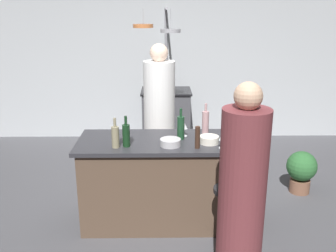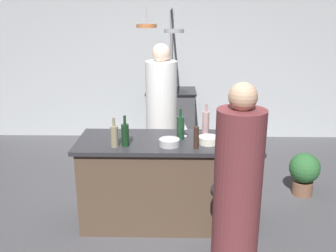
{
  "view_description": "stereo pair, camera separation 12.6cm",
  "coord_description": "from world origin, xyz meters",
  "px_view_note": "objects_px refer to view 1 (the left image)",
  "views": [
    {
      "loc": [
        -0.05,
        -3.56,
        2.15
      ],
      "look_at": [
        0.0,
        0.15,
        1.0
      ],
      "focal_mm": 40.64,
      "sensor_mm": 36.0,
      "label": 1
    },
    {
      "loc": [
        0.08,
        -3.56,
        2.15
      ],
      "look_at": [
        0.0,
        0.15,
        1.0
      ],
      "focal_mm": 40.64,
      "sensor_mm": 36.0,
      "label": 2
    }
  ],
  "objects_px": {
    "wine_bottle_red": "(126,135)",
    "mixing_bowl_ceramic": "(209,140)",
    "potted_plant": "(301,169)",
    "chef": "(159,123)",
    "wine_glass_near_right_guest": "(223,138)",
    "wine_bottle_white": "(115,136)",
    "bar_stool_right": "(227,219)",
    "wine_bottle_rose": "(205,122)",
    "pepper_mill": "(197,137)",
    "stove_range": "(166,117)",
    "wine_bottle_green": "(181,127)",
    "wine_glass_near_left_guest": "(184,126)",
    "guest_right": "(242,200)",
    "mixing_bowl_steel": "(170,142)"
  },
  "relations": [
    {
      "from": "potted_plant",
      "to": "mixing_bowl_steel",
      "type": "xyz_separation_m",
      "value": [
        -1.59,
        -0.79,
        0.64
      ]
    },
    {
      "from": "pepper_mill",
      "to": "wine_bottle_white",
      "type": "relative_size",
      "value": 0.73
    },
    {
      "from": "wine_bottle_white",
      "to": "wine_bottle_red",
      "type": "height_order",
      "value": "wine_bottle_red"
    },
    {
      "from": "chef",
      "to": "stove_range",
      "type": "bearing_deg",
      "value": 86.6
    },
    {
      "from": "bar_stool_right",
      "to": "wine_bottle_rose",
      "type": "xyz_separation_m",
      "value": [
        -0.12,
        0.84,
        0.65
      ]
    },
    {
      "from": "potted_plant",
      "to": "wine_bottle_rose",
      "type": "xyz_separation_m",
      "value": [
        -1.22,
        -0.41,
        0.73
      ]
    },
    {
      "from": "stove_range",
      "to": "wine_glass_near_right_guest",
      "type": "height_order",
      "value": "wine_glass_near_right_guest"
    },
    {
      "from": "mixing_bowl_steel",
      "to": "chef",
      "type": "bearing_deg",
      "value": 96.35
    },
    {
      "from": "wine_bottle_green",
      "to": "stove_range",
      "type": "bearing_deg",
      "value": 92.96
    },
    {
      "from": "guest_right",
      "to": "mixing_bowl_steel",
      "type": "bearing_deg",
      "value": 121.14
    },
    {
      "from": "wine_bottle_green",
      "to": "wine_glass_near_left_guest",
      "type": "bearing_deg",
      "value": 64.66
    },
    {
      "from": "bar_stool_right",
      "to": "potted_plant",
      "type": "xyz_separation_m",
      "value": [
        1.1,
        1.25,
        -0.08
      ]
    },
    {
      "from": "bar_stool_right",
      "to": "wine_glass_near_right_guest",
      "type": "distance_m",
      "value": 0.74
    },
    {
      "from": "potted_plant",
      "to": "wine_glass_near_left_guest",
      "type": "distance_m",
      "value": 1.69
    },
    {
      "from": "wine_bottle_red",
      "to": "mixing_bowl_steel",
      "type": "bearing_deg",
      "value": 1.6
    },
    {
      "from": "wine_glass_near_right_guest",
      "to": "mixing_bowl_steel",
      "type": "height_order",
      "value": "wine_glass_near_right_guest"
    },
    {
      "from": "wine_bottle_green",
      "to": "wine_bottle_rose",
      "type": "xyz_separation_m",
      "value": [
        0.27,
        0.18,
        0.0
      ]
    },
    {
      "from": "wine_glass_near_right_guest",
      "to": "wine_bottle_white",
      "type": "bearing_deg",
      "value": 177.75
    },
    {
      "from": "chef",
      "to": "mixing_bowl_steel",
      "type": "height_order",
      "value": "chef"
    },
    {
      "from": "mixing_bowl_ceramic",
      "to": "chef",
      "type": "bearing_deg",
      "value": 117.19
    },
    {
      "from": "guest_right",
      "to": "pepper_mill",
      "type": "distance_m",
      "value": 0.86
    },
    {
      "from": "wine_bottle_red",
      "to": "mixing_bowl_ceramic",
      "type": "bearing_deg",
      "value": 5.76
    },
    {
      "from": "chef",
      "to": "bar_stool_right",
      "type": "bearing_deg",
      "value": -67.82
    },
    {
      "from": "wine_glass_near_left_guest",
      "to": "stove_range",
      "type": "bearing_deg",
      "value": 94.06
    },
    {
      "from": "guest_right",
      "to": "wine_bottle_rose",
      "type": "xyz_separation_m",
      "value": [
        -0.15,
        1.23,
        0.25
      ]
    },
    {
      "from": "wine_bottle_white",
      "to": "mixing_bowl_steel",
      "type": "distance_m",
      "value": 0.52
    },
    {
      "from": "stove_range",
      "to": "wine_bottle_white",
      "type": "bearing_deg",
      "value": -100.62
    },
    {
      "from": "chef",
      "to": "wine_bottle_green",
      "type": "relative_size",
      "value": 5.57
    },
    {
      "from": "pepper_mill",
      "to": "mixing_bowl_ceramic",
      "type": "bearing_deg",
      "value": 46.92
    },
    {
      "from": "chef",
      "to": "pepper_mill",
      "type": "relative_size",
      "value": 8.42
    },
    {
      "from": "wine_bottle_white",
      "to": "wine_glass_near_left_guest",
      "type": "bearing_deg",
      "value": 25.54
    },
    {
      "from": "wine_glass_near_right_guest",
      "to": "wine_glass_near_left_guest",
      "type": "height_order",
      "value": "same"
    },
    {
      "from": "stove_range",
      "to": "bar_stool_right",
      "type": "bearing_deg",
      "value": -80.57
    },
    {
      "from": "wine_bottle_rose",
      "to": "mixing_bowl_steel",
      "type": "height_order",
      "value": "wine_bottle_rose"
    },
    {
      "from": "stove_range",
      "to": "pepper_mill",
      "type": "relative_size",
      "value": 4.24
    },
    {
      "from": "potted_plant",
      "to": "wine_bottle_white",
      "type": "relative_size",
      "value": 1.81
    },
    {
      "from": "bar_stool_right",
      "to": "wine_bottle_white",
      "type": "distance_m",
      "value": 1.26
    },
    {
      "from": "stove_range",
      "to": "pepper_mill",
      "type": "height_order",
      "value": "pepper_mill"
    },
    {
      "from": "stove_range",
      "to": "wine_glass_near_left_guest",
      "type": "bearing_deg",
      "value": -85.94
    },
    {
      "from": "wine_bottle_green",
      "to": "wine_glass_near_right_guest",
      "type": "height_order",
      "value": "wine_bottle_green"
    },
    {
      "from": "wine_bottle_white",
      "to": "mixing_bowl_ceramic",
      "type": "bearing_deg",
      "value": 6.87
    },
    {
      "from": "potted_plant",
      "to": "wine_glass_near_right_guest",
      "type": "relative_size",
      "value": 3.56
    },
    {
      "from": "stove_range",
      "to": "mixing_bowl_ceramic",
      "type": "relative_size",
      "value": 4.67
    },
    {
      "from": "wine_bottle_white",
      "to": "mixing_bowl_steel",
      "type": "xyz_separation_m",
      "value": [
        0.52,
        0.04,
        -0.08
      ]
    },
    {
      "from": "wine_glass_near_left_guest",
      "to": "wine_glass_near_right_guest",
      "type": "bearing_deg",
      "value": -46.65
    },
    {
      "from": "wine_bottle_white",
      "to": "wine_bottle_rose",
      "type": "relative_size",
      "value": 0.9
    },
    {
      "from": "potted_plant",
      "to": "wine_bottle_white",
      "type": "bearing_deg",
      "value": -158.58
    },
    {
      "from": "potted_plant",
      "to": "chef",
      "type": "bearing_deg",
      "value": 172.23
    },
    {
      "from": "bar_stool_right",
      "to": "pepper_mill",
      "type": "height_order",
      "value": "pepper_mill"
    },
    {
      "from": "potted_plant",
      "to": "bar_stool_right",
      "type": "bearing_deg",
      "value": -131.45
    }
  ]
}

